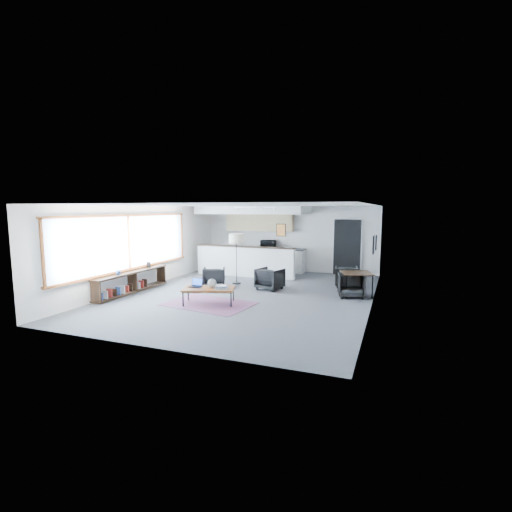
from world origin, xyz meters
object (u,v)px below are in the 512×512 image
(dining_chair_near, at_px, (351,286))
(armchair_left, at_px, (214,276))
(laptop, at_px, (196,284))
(dining_chair_far, at_px, (346,277))
(book_stack, at_px, (221,287))
(dining_table, at_px, (356,274))
(ceramic_pot, at_px, (212,283))
(microwave, at_px, (268,243))
(coffee_table, at_px, (209,289))
(armchair_right, at_px, (270,278))
(floor_lamp, at_px, (236,240))

(dining_chair_near, bearing_deg, armchair_left, 169.47)
(laptop, bearing_deg, dining_chair_far, 44.21)
(book_stack, xyz_separation_m, dining_table, (3.16, 2.37, 0.14))
(ceramic_pot, distance_m, microwave, 5.50)
(dining_chair_far, xyz_separation_m, microwave, (-3.36, 1.98, 0.82))
(ceramic_pot, xyz_separation_m, microwave, (-0.32, 5.46, 0.57))
(coffee_table, xyz_separation_m, armchair_left, (-0.87, 1.99, -0.06))
(laptop, bearing_deg, dining_chair_near, 27.90)
(laptop, distance_m, dining_chair_near, 4.35)
(coffee_table, xyz_separation_m, book_stack, (0.37, -0.01, 0.08))
(armchair_left, distance_m, dining_chair_near, 4.29)
(armchair_right, height_order, dining_chair_far, armchair_right)
(dining_chair_far, height_order, microwave, microwave)
(ceramic_pot, relative_size, floor_lamp, 0.14)
(laptop, distance_m, armchair_left, 2.04)
(coffee_table, relative_size, dining_chair_near, 2.34)
(laptop, bearing_deg, book_stack, -3.04)
(laptop, distance_m, ceramic_pot, 0.45)
(book_stack, height_order, armchair_left, armchair_left)
(laptop, relative_size, microwave, 0.54)
(laptop, height_order, dining_chair_far, laptop)
(dining_table, relative_size, dining_chair_far, 1.69)
(ceramic_pot, bearing_deg, dining_chair_far, 48.91)
(dining_chair_far, relative_size, microwave, 1.07)
(floor_lamp, bearing_deg, dining_table, -5.33)
(armchair_left, bearing_deg, armchair_right, 166.20)
(coffee_table, height_order, dining_table, dining_table)
(floor_lamp, bearing_deg, ceramic_pot, -79.90)
(floor_lamp, bearing_deg, microwave, 86.88)
(microwave, bearing_deg, floor_lamp, -101.48)
(book_stack, bearing_deg, armchair_left, 121.85)
(laptop, bearing_deg, armchair_left, 102.92)
(armchair_left, xyz_separation_m, floor_lamp, (0.46, 0.75, 1.11))
(dining_table, distance_m, dining_chair_far, 1.29)
(coffee_table, bearing_deg, armchair_left, 94.66)
(laptop, height_order, armchair_right, armchair_right)
(book_stack, distance_m, dining_chair_near, 3.73)
(ceramic_pot, bearing_deg, coffee_table, -139.36)
(dining_table, bearing_deg, armchair_left, -175.10)
(armchair_right, distance_m, dining_chair_far, 2.51)
(coffee_table, relative_size, microwave, 2.60)
(laptop, xyz_separation_m, dining_table, (3.91, 2.35, 0.13))
(ceramic_pot, height_order, dining_chair_near, ceramic_pot)
(coffee_table, distance_m, dining_table, 4.25)
(laptop, xyz_separation_m, dining_chair_far, (3.48, 3.52, -0.19))
(ceramic_pot, distance_m, armchair_left, 2.15)
(book_stack, distance_m, dining_chair_far, 4.48)
(dining_chair_far, bearing_deg, coffee_table, 40.03)
(ceramic_pot, height_order, book_stack, ceramic_pot)
(dining_table, xyz_separation_m, dining_chair_near, (-0.11, -0.24, -0.31))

